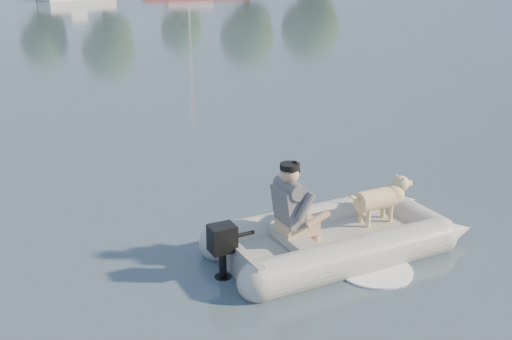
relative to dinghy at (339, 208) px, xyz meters
name	(u,v)px	position (x,y,z in m)	size (l,w,h in m)	color
water	(286,283)	(-1.00, -0.66, -0.61)	(160.00, 160.00, 0.00)	slate
dinghy	(339,208)	(0.00, 0.00, 0.00)	(4.78, 3.29, 1.43)	gray
man	(291,203)	(-0.72, -0.06, 0.19)	(0.75, 0.64, 1.11)	#5B5B5F
dog	(376,203)	(0.65, 0.16, -0.08)	(0.96, 0.34, 0.64)	#D6B47B
outboard_motor	(223,254)	(-1.70, -0.27, -0.29)	(0.43, 0.30, 0.81)	black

